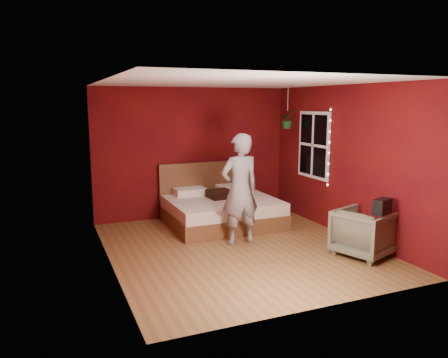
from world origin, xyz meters
TOP-DOWN VIEW (x-y plane):
  - floor at (0.00, 0.00)m, footprint 4.50×4.50m
  - room_walls at (0.00, 0.00)m, footprint 4.04×4.54m
  - window at (1.97, 0.90)m, footprint 0.05×0.97m
  - fairy_lights at (1.94, 0.37)m, footprint 0.04×0.04m
  - bed at (0.26, 1.44)m, footprint 2.01×1.71m
  - person at (0.10, 0.20)m, footprint 0.68×0.47m
  - armchair at (1.60, -1.05)m, footprint 1.00×0.99m
  - handbag at (1.65, -1.34)m, footprint 0.35×0.26m
  - throw_pillow at (0.26, 1.46)m, footprint 0.45×0.45m
  - hanging_plant at (1.75, 1.52)m, footprint 0.38×0.35m

SIDE VIEW (x-z plane):
  - floor at x=0.00m, z-range 0.00..0.00m
  - bed at x=0.26m, z-range -0.26..0.84m
  - armchair at x=1.60m, z-range 0.00..0.72m
  - throw_pillow at x=0.26m, z-range 0.50..0.65m
  - handbag at x=1.65m, z-range 0.72..0.94m
  - person at x=0.10m, z-range 0.00..1.82m
  - fairy_lights at x=1.94m, z-range 0.77..2.22m
  - window at x=1.97m, z-range 0.87..2.14m
  - room_walls at x=0.00m, z-range 0.37..2.99m
  - hanging_plant at x=1.75m, z-range 1.56..2.37m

